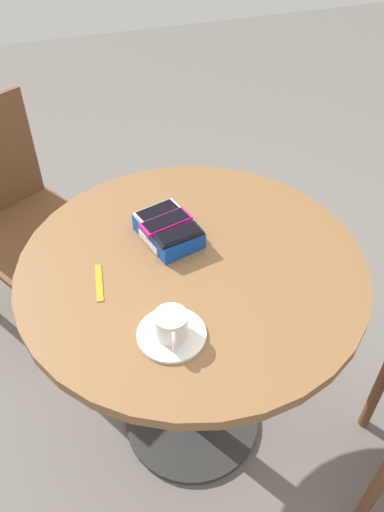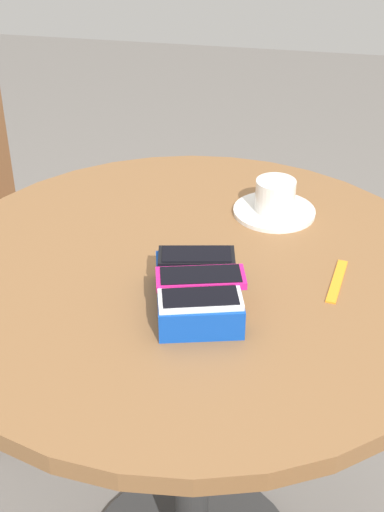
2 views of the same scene
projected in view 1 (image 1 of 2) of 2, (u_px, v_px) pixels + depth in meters
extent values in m
plane|color=slate|center=(192.00, 419.00, 1.79)|extent=(8.00, 8.00, 0.00)
cylinder|color=#2D2D2D|center=(192.00, 418.00, 1.78)|extent=(0.47, 0.47, 0.02)
cylinder|color=#2D2D2D|center=(192.00, 355.00, 1.53)|extent=(0.07, 0.07, 0.73)
cylinder|color=brown|center=(192.00, 266.00, 1.27)|extent=(0.89, 0.89, 0.03)
cube|color=#0F42AD|center=(168.00, 231.00, 1.31)|extent=(0.20, 0.16, 0.05)
cube|color=white|center=(148.00, 242.00, 1.29)|extent=(0.09, 0.03, 0.02)
cube|color=silver|center=(157.00, 212.00, 1.33)|extent=(0.08, 0.13, 0.01)
cube|color=black|center=(157.00, 210.00, 1.32)|extent=(0.07, 0.12, 0.00)
cube|color=#D11975|center=(166.00, 222.00, 1.29)|extent=(0.09, 0.14, 0.01)
cube|color=black|center=(166.00, 220.00, 1.29)|extent=(0.08, 0.13, 0.00)
cube|color=black|center=(179.00, 235.00, 1.26)|extent=(0.08, 0.13, 0.01)
cube|color=black|center=(179.00, 233.00, 1.25)|extent=(0.07, 0.11, 0.00)
cylinder|color=silver|center=(172.00, 334.00, 1.09)|extent=(0.15, 0.15, 0.01)
cylinder|color=silver|center=(171.00, 324.00, 1.06)|extent=(0.07, 0.07, 0.06)
cylinder|color=olive|center=(171.00, 317.00, 1.05)|extent=(0.06, 0.06, 0.00)
torus|color=silver|center=(174.00, 339.00, 1.03)|extent=(0.05, 0.02, 0.05)
cube|color=orange|center=(99.00, 283.00, 1.20)|extent=(0.13, 0.03, 0.00)
cube|color=brown|center=(33.00, 234.00, 1.89)|extent=(0.59, 0.59, 0.02)
cylinder|color=brown|center=(33.00, 326.00, 1.84)|extent=(0.04, 0.04, 0.41)
cylinder|color=brown|center=(111.00, 271.00, 2.05)|extent=(0.04, 0.04, 0.41)
cylinder|color=brown|center=(53.00, 231.00, 2.24)|extent=(0.04, 0.04, 0.41)
cylinder|color=brown|center=(378.00, 390.00, 1.64)|extent=(0.04, 0.04, 0.43)
cylinder|color=brown|center=(372.00, 494.00, 1.39)|extent=(0.04, 0.04, 0.43)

